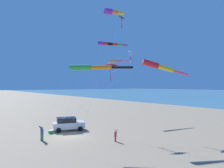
{
  "coord_description": "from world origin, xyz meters",
  "views": [
    {
      "loc": [
        10.9,
        22.82,
        6.3
      ],
      "look_at": [
        -6.75,
        0.09,
        6.57
      ],
      "focal_mm": 31.88,
      "sensor_mm": 36.0,
      "label": 1
    }
  ],
  "objects_px": {
    "cooler_box": "(51,132)",
    "kite_windsock_small_distant": "(91,67)",
    "kite_delta_black_fish_shape": "(131,53)",
    "kite_windsock_purple_drifting": "(108,44)",
    "kite_windsock_long_streamer_left": "(118,61)",
    "parked_car": "(68,124)",
    "kite_delta_yellow_midlevel": "(122,18)",
    "kite_delta_rainbow_low_near": "(111,65)",
    "person_adult_flyer": "(42,132)",
    "kite_windsock_blue_topmost": "(158,66)",
    "person_child_green_jacket": "(115,135)",
    "kite_windsock_red_high_left": "(112,12)"
  },
  "relations": [
    {
      "from": "cooler_box",
      "to": "kite_windsock_small_distant",
      "type": "distance_m",
      "value": 10.68
    },
    {
      "from": "kite_delta_black_fish_shape",
      "to": "kite_windsock_purple_drifting",
      "type": "distance_m",
      "value": 3.98
    },
    {
      "from": "kite_windsock_purple_drifting",
      "to": "kite_windsock_small_distant",
      "type": "distance_m",
      "value": 6.5
    },
    {
      "from": "kite_windsock_long_streamer_left",
      "to": "kite_windsock_purple_drifting",
      "type": "xyz_separation_m",
      "value": [
        8.13,
        7.62,
        1.05
      ]
    },
    {
      "from": "parked_car",
      "to": "cooler_box",
      "type": "height_order",
      "value": "parked_car"
    },
    {
      "from": "cooler_box",
      "to": "kite_delta_yellow_midlevel",
      "type": "bearing_deg",
      "value": 149.97
    },
    {
      "from": "kite_delta_rainbow_low_near",
      "to": "kite_windsock_small_distant",
      "type": "bearing_deg",
      "value": 24.85
    },
    {
      "from": "person_adult_flyer",
      "to": "kite_delta_rainbow_low_near",
      "type": "distance_m",
      "value": 12.05
    },
    {
      "from": "kite_windsock_long_streamer_left",
      "to": "kite_windsock_small_distant",
      "type": "xyz_separation_m",
      "value": [
        12.64,
        10.42,
        -2.7
      ]
    },
    {
      "from": "kite_windsock_blue_topmost",
      "to": "kite_windsock_small_distant",
      "type": "relative_size",
      "value": 2.18
    },
    {
      "from": "person_child_green_jacket",
      "to": "kite_delta_black_fish_shape",
      "type": "xyz_separation_m",
      "value": [
        -6.23,
        -4.02,
        10.51
      ]
    },
    {
      "from": "kite_windsock_long_streamer_left",
      "to": "person_adult_flyer",
      "type": "bearing_deg",
      "value": 21.52
    },
    {
      "from": "kite_windsock_red_high_left",
      "to": "kite_windsock_purple_drifting",
      "type": "relative_size",
      "value": 1.49
    },
    {
      "from": "kite_delta_yellow_midlevel",
      "to": "kite_windsock_red_high_left",
      "type": "bearing_deg",
      "value": -108.02
    },
    {
      "from": "kite_windsock_purple_drifting",
      "to": "person_child_green_jacket",
      "type": "bearing_deg",
      "value": 62.19
    },
    {
      "from": "cooler_box",
      "to": "kite_windsock_small_distant",
      "type": "height_order",
      "value": "kite_windsock_small_distant"
    },
    {
      "from": "person_child_green_jacket",
      "to": "kite_delta_rainbow_low_near",
      "type": "xyz_separation_m",
      "value": [
        -2.25,
        -3.75,
        8.36
      ]
    },
    {
      "from": "person_adult_flyer",
      "to": "kite_windsock_red_high_left",
      "type": "height_order",
      "value": "kite_windsock_red_high_left"
    },
    {
      "from": "kite_windsock_blue_topmost",
      "to": "kite_delta_yellow_midlevel",
      "type": "bearing_deg",
      "value": -35.96
    },
    {
      "from": "kite_delta_yellow_midlevel",
      "to": "kite_delta_black_fish_shape",
      "type": "height_order",
      "value": "kite_delta_yellow_midlevel"
    },
    {
      "from": "person_child_green_jacket",
      "to": "kite_windsock_red_high_left",
      "type": "relative_size",
      "value": 0.07
    },
    {
      "from": "kite_delta_yellow_midlevel",
      "to": "kite_delta_rainbow_low_near",
      "type": "relative_size",
      "value": 1.7
    },
    {
      "from": "cooler_box",
      "to": "kite_windsock_purple_drifting",
      "type": "relative_size",
      "value": 0.05
    },
    {
      "from": "parked_car",
      "to": "kite_delta_yellow_midlevel",
      "type": "relative_size",
      "value": 0.29
    },
    {
      "from": "person_child_green_jacket",
      "to": "kite_windsock_long_streamer_left",
      "type": "distance_m",
      "value": 19.12
    },
    {
      "from": "person_child_green_jacket",
      "to": "kite_windsock_small_distant",
      "type": "distance_m",
      "value": 8.14
    },
    {
      "from": "person_child_green_jacket",
      "to": "kite_windsock_small_distant",
      "type": "relative_size",
      "value": 0.15
    },
    {
      "from": "kite_windsock_red_high_left",
      "to": "kite_windsock_purple_drifting",
      "type": "bearing_deg",
      "value": 46.06
    },
    {
      "from": "person_adult_flyer",
      "to": "kite_delta_rainbow_low_near",
      "type": "xyz_separation_m",
      "value": [
        -8.73,
        1.69,
        8.14
      ]
    },
    {
      "from": "kite_windsock_long_streamer_left",
      "to": "kite_windsock_small_distant",
      "type": "height_order",
      "value": "kite_windsock_long_streamer_left"
    },
    {
      "from": "parked_car",
      "to": "kite_windsock_red_high_left",
      "type": "xyz_separation_m",
      "value": [
        -6.97,
        1.04,
        17.15
      ]
    },
    {
      "from": "kite_delta_yellow_midlevel",
      "to": "kite_windsock_purple_drifting",
      "type": "xyz_separation_m",
      "value": [
        1.48,
        -1.07,
        -3.63
      ]
    },
    {
      "from": "kite_windsock_small_distant",
      "to": "person_adult_flyer",
      "type": "bearing_deg",
      "value": -40.51
    },
    {
      "from": "person_adult_flyer",
      "to": "kite_windsock_small_distant",
      "type": "height_order",
      "value": "kite_windsock_small_distant"
    },
    {
      "from": "cooler_box",
      "to": "kite_delta_rainbow_low_near",
      "type": "xyz_separation_m",
      "value": [
        -6.6,
        4.45,
        8.88
      ]
    },
    {
      "from": "kite_delta_rainbow_low_near",
      "to": "kite_windsock_purple_drifting",
      "type": "height_order",
      "value": "kite_windsock_purple_drifting"
    },
    {
      "from": "kite_delta_black_fish_shape",
      "to": "kite_windsock_blue_topmost",
      "type": "bearing_deg",
      "value": 116.89
    },
    {
      "from": "parked_car",
      "to": "kite_delta_black_fish_shape",
      "type": "height_order",
      "value": "kite_delta_black_fish_shape"
    },
    {
      "from": "kite_delta_rainbow_low_near",
      "to": "kite_windsock_small_distant",
      "type": "relative_size",
      "value": 1.09
    },
    {
      "from": "kite_delta_yellow_midlevel",
      "to": "kite_windsock_blue_topmost",
      "type": "bearing_deg",
      "value": 144.04
    },
    {
      "from": "kite_windsock_red_high_left",
      "to": "kite_windsock_blue_topmost",
      "type": "relative_size",
      "value": 0.98
    },
    {
      "from": "kite_windsock_red_high_left",
      "to": "kite_windsock_small_distant",
      "type": "xyz_separation_m",
      "value": [
        7.28,
        5.67,
        -9.7
      ]
    },
    {
      "from": "cooler_box",
      "to": "kite_windsock_small_distant",
      "type": "xyz_separation_m",
      "value": [
        -2.23,
        6.48,
        8.19
      ]
    },
    {
      "from": "parked_car",
      "to": "kite_delta_rainbow_low_near",
      "type": "distance_m",
      "value": 10.23
    },
    {
      "from": "kite_windsock_long_streamer_left",
      "to": "kite_delta_rainbow_low_near",
      "type": "bearing_deg",
      "value": 45.43
    },
    {
      "from": "parked_car",
      "to": "person_child_green_jacket",
      "type": "height_order",
      "value": "parked_car"
    },
    {
      "from": "kite_windsock_long_streamer_left",
      "to": "parked_car",
      "type": "bearing_deg",
      "value": 16.73
    },
    {
      "from": "person_adult_flyer",
      "to": "kite_delta_black_fish_shape",
      "type": "xyz_separation_m",
      "value": [
        -12.71,
        1.42,
        10.29
      ]
    },
    {
      "from": "parked_car",
      "to": "kite_windsock_long_streamer_left",
      "type": "distance_m",
      "value": 16.39
    },
    {
      "from": "person_child_green_jacket",
      "to": "kite_delta_yellow_midlevel",
      "type": "bearing_deg",
      "value": -138.3
    }
  ]
}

